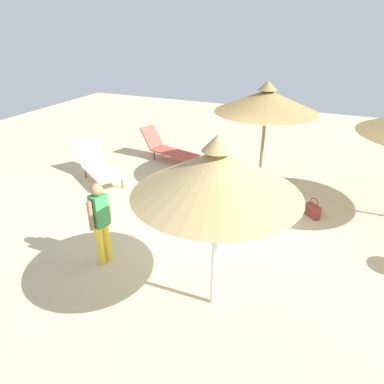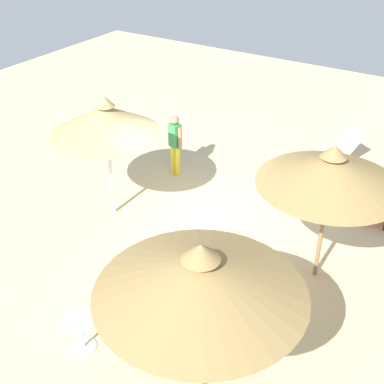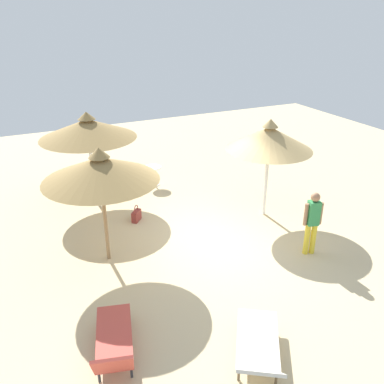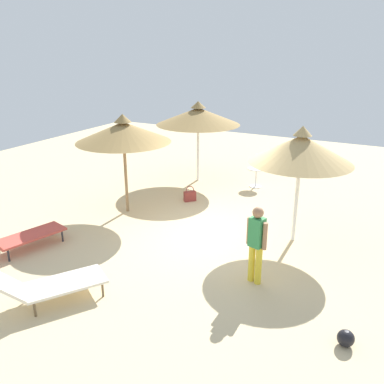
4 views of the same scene
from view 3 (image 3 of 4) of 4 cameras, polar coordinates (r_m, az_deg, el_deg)
name	(u,v)px [view 3 (image 3 of 4)]	position (r m, az deg, el deg)	size (l,w,h in m)	color
ground	(216,238)	(10.87, 3.27, -6.27)	(24.00, 24.00, 0.10)	beige
parasol_umbrella_edge	(100,169)	(9.12, -12.46, 3.12)	(2.54, 2.54, 2.74)	olive
parasol_umbrella_front	(269,138)	(11.28, 10.56, 7.26)	(2.33, 2.33, 2.77)	white
parasol_umbrella_near_left	(88,129)	(12.43, -14.12, 8.44)	(2.80, 2.80, 2.72)	white
lounge_chair_near_right	(258,349)	(7.23, 9.07, -20.54)	(2.02, 1.65, 0.87)	silver
lounge_chair_far_right	(114,344)	(7.34, -10.68, -19.84)	(2.05, 1.09, 0.97)	#CC4C3F
person_standing_center	(312,220)	(10.09, 16.19, -3.71)	(0.28, 0.44, 1.59)	yellow
handbag	(136,215)	(11.58, -7.63, -3.18)	(0.37, 0.35, 0.48)	maroon
side_table_round	(153,172)	(13.75, -5.38, 2.68)	(0.58, 0.58, 0.64)	silver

